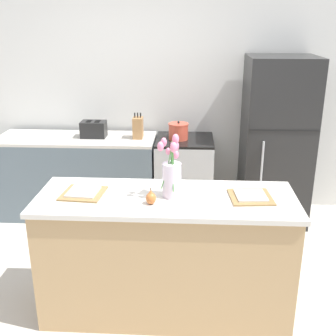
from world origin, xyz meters
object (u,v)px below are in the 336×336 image
(pear_figurine, at_px, (151,198))
(plate_setting_left, at_px, (83,193))
(refrigerator, at_px, (276,142))
(plate_setting_right, at_px, (251,196))
(stove_range, at_px, (184,178))
(knife_block, at_px, (138,128))
(toaster, at_px, (94,129))
(flower_vase, at_px, (172,174))
(cooking_pot, at_px, (178,131))

(pear_figurine, distance_m, plate_setting_left, 0.51)
(refrigerator, distance_m, plate_setting_right, 1.66)
(stove_range, distance_m, knife_block, 0.74)
(toaster, bearing_deg, stove_range, -1.17)
(pear_figurine, bearing_deg, plate_setting_left, 164.38)
(flower_vase, distance_m, plate_setting_right, 0.56)
(stove_range, xyz_separation_m, refrigerator, (0.95, 0.00, 0.42))
(flower_vase, xyz_separation_m, plate_setting_left, (-0.62, 0.01, -0.15))
(plate_setting_left, relative_size, plate_setting_right, 1.00)
(knife_block, bearing_deg, pear_figurine, -80.21)
(plate_setting_left, distance_m, plate_setting_right, 1.16)
(plate_setting_right, bearing_deg, knife_block, 121.33)
(flower_vase, height_order, plate_setting_left, flower_vase)
(refrigerator, bearing_deg, plate_setting_right, -106.46)
(toaster, relative_size, knife_block, 1.04)
(plate_setting_left, bearing_deg, refrigerator, 44.26)
(stove_range, distance_m, flower_vase, 1.72)
(stove_range, distance_m, pear_figurine, 1.81)
(plate_setting_left, relative_size, knife_block, 1.13)
(toaster, bearing_deg, plate_setting_left, -79.96)
(stove_range, relative_size, pear_figurine, 7.72)
(stove_range, height_order, plate_setting_right, plate_setting_right)
(pear_figurine, relative_size, plate_setting_left, 0.38)
(knife_block, bearing_deg, toaster, 178.56)
(knife_block, bearing_deg, cooking_pot, -3.21)
(plate_setting_left, distance_m, cooking_pot, 1.69)
(plate_setting_right, height_order, toaster, toaster)
(toaster, height_order, cooking_pot, cooking_pot)
(stove_range, relative_size, plate_setting_left, 2.90)
(refrigerator, relative_size, plate_setting_left, 5.68)
(cooking_pot, bearing_deg, knife_block, 176.79)
(refrigerator, relative_size, toaster, 6.19)
(pear_figurine, bearing_deg, plate_setting_right, 11.48)
(plate_setting_right, height_order, cooking_pot, cooking_pot)
(toaster, bearing_deg, refrigerator, -0.57)
(cooking_pot, bearing_deg, refrigerator, 0.94)
(knife_block, bearing_deg, plate_setting_left, -96.76)
(plate_setting_right, bearing_deg, plate_setting_left, 180.00)
(stove_range, relative_size, plate_setting_right, 2.90)
(plate_setting_left, bearing_deg, pear_figurine, -15.62)
(pear_figurine, bearing_deg, knife_block, 99.79)
(cooking_pot, bearing_deg, stove_range, 13.68)
(flower_vase, xyz_separation_m, knife_block, (-0.43, 1.60, -0.09))
(pear_figurine, xyz_separation_m, plate_setting_right, (0.67, 0.14, -0.04))
(refrigerator, height_order, toaster, refrigerator)
(flower_vase, bearing_deg, knife_block, 105.01)
(pear_figurine, bearing_deg, refrigerator, 56.50)
(stove_range, xyz_separation_m, flower_vase, (-0.06, -1.59, 0.64))
(refrigerator, xyz_separation_m, flower_vase, (-1.01, -1.60, 0.22))
(flower_vase, distance_m, cooking_pot, 1.58)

